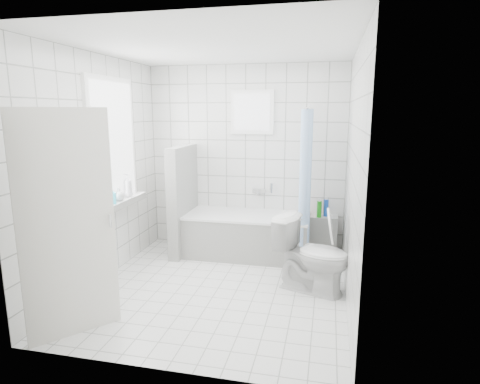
# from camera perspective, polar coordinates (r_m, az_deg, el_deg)

# --- Properties ---
(ground) EXTENTS (3.00, 3.00, 0.00)m
(ground) POSITION_cam_1_polar(r_m,az_deg,el_deg) (4.67, -3.13, -13.50)
(ground) COLOR white
(ground) RESTS_ON ground
(ceiling) EXTENTS (3.00, 3.00, 0.00)m
(ceiling) POSITION_cam_1_polar(r_m,az_deg,el_deg) (4.28, -3.53, 19.93)
(ceiling) COLOR white
(ceiling) RESTS_ON ground
(wall_back) EXTENTS (2.80, 0.02, 2.60)m
(wall_back) POSITION_cam_1_polar(r_m,az_deg,el_deg) (5.73, 0.78, 4.77)
(wall_back) COLOR white
(wall_back) RESTS_ON ground
(wall_front) EXTENTS (2.80, 0.02, 2.60)m
(wall_front) POSITION_cam_1_polar(r_m,az_deg,el_deg) (2.90, -11.42, -2.11)
(wall_front) COLOR white
(wall_front) RESTS_ON ground
(wall_left) EXTENTS (0.02, 3.00, 2.60)m
(wall_left) POSITION_cam_1_polar(r_m,az_deg,el_deg) (4.85, -19.45, 2.89)
(wall_left) COLOR white
(wall_left) RESTS_ON ground
(wall_right) EXTENTS (0.02, 3.00, 2.60)m
(wall_right) POSITION_cam_1_polar(r_m,az_deg,el_deg) (4.13, 15.72, 1.72)
(wall_right) COLOR white
(wall_right) RESTS_ON ground
(window_left) EXTENTS (0.01, 0.90, 1.40)m
(window_left) POSITION_cam_1_polar(r_m,az_deg,el_deg) (5.05, -17.45, 6.76)
(window_left) COLOR white
(window_left) RESTS_ON wall_left
(window_back) EXTENTS (0.50, 0.01, 0.50)m
(window_back) POSITION_cam_1_polar(r_m,az_deg,el_deg) (5.63, 1.72, 11.28)
(window_back) COLOR white
(window_back) RESTS_ON wall_back
(window_sill) EXTENTS (0.18, 1.02, 0.08)m
(window_sill) POSITION_cam_1_polar(r_m,az_deg,el_deg) (5.14, -16.52, -1.47)
(window_sill) COLOR white
(window_sill) RESTS_ON wall_left
(door) EXTENTS (0.54, 0.64, 2.00)m
(door) POSITION_cam_1_polar(r_m,az_deg,el_deg) (3.74, -23.28, -4.51)
(door) COLOR silver
(door) RESTS_ON ground
(bathtub) EXTENTS (1.68, 0.77, 0.58)m
(bathtub) POSITION_cam_1_polar(r_m,az_deg,el_deg) (5.56, 1.03, -6.10)
(bathtub) COLOR white
(bathtub) RESTS_ON ground
(partition_wall) EXTENTS (0.15, 0.85, 1.50)m
(partition_wall) POSITION_cam_1_polar(r_m,az_deg,el_deg) (5.64, -8.10, -1.13)
(partition_wall) COLOR white
(partition_wall) RESTS_ON ground
(tiled_ledge) EXTENTS (0.40, 0.24, 0.55)m
(tiled_ledge) POSITION_cam_1_polar(r_m,az_deg,el_deg) (5.71, 11.61, -6.04)
(tiled_ledge) COLOR white
(tiled_ledge) RESTS_ON ground
(toilet) EXTENTS (0.92, 0.70, 0.83)m
(toilet) POSITION_cam_1_polar(r_m,az_deg,el_deg) (4.53, 10.26, -8.77)
(toilet) COLOR white
(toilet) RESTS_ON ground
(curtain_rod) EXTENTS (0.02, 0.80, 0.02)m
(curtain_rod) POSITION_cam_1_polar(r_m,az_deg,el_deg) (5.18, 9.70, 11.66)
(curtain_rod) COLOR silver
(curtain_rod) RESTS_ON wall_back
(shower_curtain) EXTENTS (0.14, 0.48, 1.78)m
(shower_curtain) POSITION_cam_1_polar(r_m,az_deg,el_deg) (5.12, 9.29, 1.55)
(shower_curtain) COLOR #5195EF
(shower_curtain) RESTS_ON curtain_rod
(tub_faucet) EXTENTS (0.18, 0.06, 0.06)m
(tub_faucet) POSITION_cam_1_polar(r_m,az_deg,el_deg) (5.72, 2.70, 0.18)
(tub_faucet) COLOR silver
(tub_faucet) RESTS_ON wall_back
(sill_bottles) EXTENTS (0.18, 0.53, 0.30)m
(sill_bottles) POSITION_cam_1_polar(r_m,az_deg,el_deg) (5.12, -16.44, 0.28)
(sill_bottles) COLOR silver
(sill_bottles) RESTS_ON window_sill
(ledge_bottles) EXTENTS (0.15, 0.14, 0.23)m
(ledge_bottles) POSITION_cam_1_polar(r_m,az_deg,el_deg) (5.58, 11.54, -2.32)
(ledge_bottles) COLOR red
(ledge_bottles) RESTS_ON tiled_ledge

